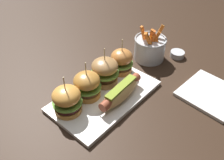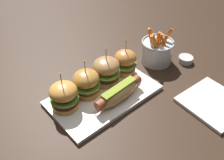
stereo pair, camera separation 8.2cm
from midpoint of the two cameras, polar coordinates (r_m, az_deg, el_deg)
The scene contains 10 objects.
ground_plane at distance 0.84m, azimuth 0.94°, elevation -3.99°, with size 3.00×3.00×0.00m, color black.
platter_main at distance 0.83m, azimuth 0.95°, elevation -3.64°, with size 0.36×0.21×0.01m, color white.
hot_dog at distance 0.79m, azimuth 4.58°, elevation -3.05°, with size 0.19×0.07×0.05m.
slider_far_left at distance 0.76m, azimuth -8.00°, elevation -3.73°, with size 0.09×0.09×0.13m.
slider_center_left at distance 0.80m, azimuth -3.02°, elevation -0.78°, with size 0.09×0.09×0.13m.
slider_center_right at distance 0.84m, azimuth 1.47°, elevation 2.05°, with size 0.10×0.10×0.14m.
slider_far_right at distance 0.89m, azimuth 5.70°, elevation 4.09°, with size 0.08×0.08×0.14m.
fries_bucket at distance 0.99m, azimuth 12.65°, elevation 6.47°, with size 0.12×0.12×0.14m.
sauce_ramekin at distance 1.04m, azimuth 18.77°, elevation 4.46°, with size 0.06×0.06×0.02m.
side_plate at distance 0.89m, azimuth 24.75°, elevation -4.94°, with size 0.18×0.18×0.01m, color white.
Camera 2 is at (-0.38, -0.47, 0.58)m, focal length 39.75 mm.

